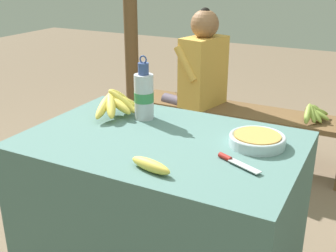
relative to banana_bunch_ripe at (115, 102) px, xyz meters
name	(u,v)px	position (x,y,z in m)	size (l,w,h in m)	color
market_counter	(162,212)	(0.32, -0.15, -0.42)	(1.13, 0.76, 0.70)	#4C706B
banana_bunch_ripe	(115,102)	(0.00, 0.00, 0.00)	(0.18, 0.30, 0.14)	#4C381E
serving_bowl	(257,139)	(0.69, -0.03, -0.04)	(0.22, 0.22, 0.05)	silver
water_bottle	(144,95)	(0.14, 0.03, 0.05)	(0.09, 0.09, 0.30)	silver
loose_banana_front	(151,165)	(0.43, -0.42, -0.04)	(0.18, 0.08, 0.04)	#E0C64C
knife	(233,161)	(0.66, -0.23, -0.06)	(0.18, 0.10, 0.02)	#BCBCC1
wooden_bench	(243,118)	(0.26, 1.21, -0.43)	(1.62, 0.32, 0.40)	brown
seated_vendor	(198,74)	(-0.09, 1.19, -0.14)	(0.45, 0.42, 1.09)	#564C60
banana_bunch_green	(314,112)	(0.73, 1.21, -0.30)	(0.17, 0.30, 0.13)	#4C381E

